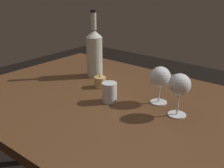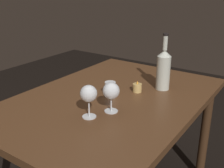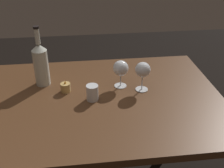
% 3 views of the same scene
% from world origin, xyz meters
% --- Properties ---
extents(dining_table, '(1.30, 0.90, 0.74)m').
position_xyz_m(dining_table, '(0.00, 0.00, 0.65)').
color(dining_table, '#56351E').
rests_on(dining_table, ground).
extents(wine_glass_left, '(0.08, 0.08, 0.15)m').
position_xyz_m(wine_glass_left, '(0.15, 0.10, 0.84)').
color(wine_glass_left, white).
rests_on(wine_glass_left, dining_table).
extents(wine_glass_right, '(0.08, 0.08, 0.16)m').
position_xyz_m(wine_glass_right, '(0.25, 0.05, 0.86)').
color(wine_glass_right, white).
rests_on(wine_glass_right, dining_table).
extents(wine_bottle, '(0.08, 0.08, 0.33)m').
position_xyz_m(wine_bottle, '(-0.27, 0.18, 0.86)').
color(wine_bottle, silver).
rests_on(wine_bottle, dining_table).
extents(water_tumbler, '(0.06, 0.06, 0.08)m').
position_xyz_m(water_tumbler, '(-0.01, -0.02, 0.78)').
color(water_tumbler, white).
rests_on(water_tumbler, dining_table).
extents(votive_candle, '(0.05, 0.05, 0.07)m').
position_xyz_m(votive_candle, '(-0.15, 0.08, 0.76)').
color(votive_candle, '#DBB266').
rests_on(votive_candle, dining_table).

